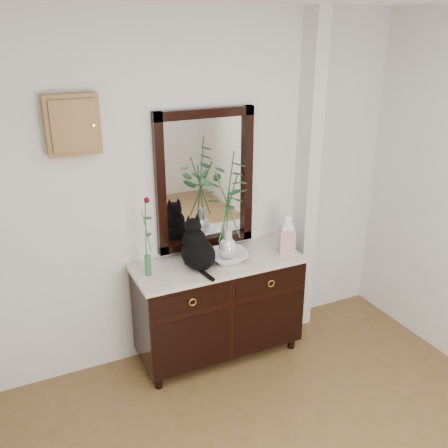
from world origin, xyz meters
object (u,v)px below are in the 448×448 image
sideboard (219,304)px  lotus_bowl (228,256)px  ginger_jar (287,233)px  cat (198,244)px

sideboard → lotus_bowl: (0.07, -0.02, 0.41)m
lotus_bowl → ginger_jar: 0.52m
cat → lotus_bowl: 0.30m
lotus_bowl → sideboard: bearing=167.6°
ginger_jar → lotus_bowl: bearing=173.7°
lotus_bowl → cat: bearing=-176.6°
sideboard → cat: cat is taller
cat → lotus_bowl: cat is taller
sideboard → ginger_jar: ginger_jar is taller
sideboard → lotus_bowl: bearing=-12.4°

